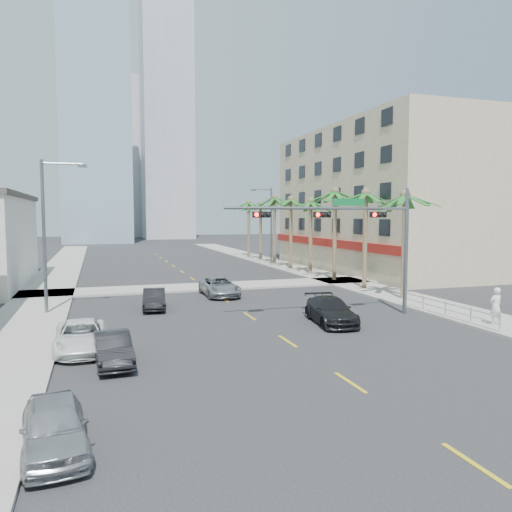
{
  "coord_description": "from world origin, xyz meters",
  "views": [
    {
      "loc": [
        -8.29,
        -17.13,
        5.82
      ],
      "look_at": [
        0.33,
        9.85,
        3.5
      ],
      "focal_mm": 35.0,
      "sensor_mm": 36.0,
      "label": 1
    }
  ],
  "objects_px": {
    "traffic_signal_mast": "(358,229)",
    "pedestrian": "(496,306)",
    "car_lane_left": "(154,299)",
    "car_lane_center": "(220,287)",
    "car_parked_near": "(54,427)",
    "car_lane_right": "(331,311)",
    "car_parked_far": "(81,337)",
    "car_parked_mid": "(113,349)"
  },
  "relations": [
    {
      "from": "traffic_signal_mast",
      "to": "pedestrian",
      "type": "xyz_separation_m",
      "value": [
        5.55,
        -4.55,
        -3.94
      ]
    },
    {
      "from": "traffic_signal_mast",
      "to": "car_lane_left",
      "type": "height_order",
      "value": "traffic_signal_mast"
    },
    {
      "from": "car_lane_center",
      "to": "car_parked_near",
      "type": "bearing_deg",
      "value": -113.26
    },
    {
      "from": "traffic_signal_mast",
      "to": "car_lane_right",
      "type": "distance_m",
      "value": 4.99
    },
    {
      "from": "traffic_signal_mast",
      "to": "pedestrian",
      "type": "bearing_deg",
      "value": -39.34
    },
    {
      "from": "car_lane_center",
      "to": "car_lane_right",
      "type": "bearing_deg",
      "value": -71.56
    },
    {
      "from": "car_parked_far",
      "to": "car_lane_right",
      "type": "relative_size",
      "value": 0.97
    },
    {
      "from": "traffic_signal_mast",
      "to": "car_parked_far",
      "type": "distance_m",
      "value": 15.73
    },
    {
      "from": "car_lane_right",
      "to": "car_parked_mid",
      "type": "bearing_deg",
      "value": -152.17
    },
    {
      "from": "car_parked_far",
      "to": "car_lane_center",
      "type": "xyz_separation_m",
      "value": [
        9.1,
        12.51,
        0.04
      ]
    },
    {
      "from": "car_lane_center",
      "to": "pedestrian",
      "type": "bearing_deg",
      "value": -51.51
    },
    {
      "from": "car_parked_far",
      "to": "pedestrian",
      "type": "relative_size",
      "value": 2.39
    },
    {
      "from": "car_parked_near",
      "to": "car_lane_left",
      "type": "height_order",
      "value": "car_parked_near"
    },
    {
      "from": "car_parked_near",
      "to": "car_lane_center",
      "type": "height_order",
      "value": "car_lane_center"
    },
    {
      "from": "car_parked_near",
      "to": "car_lane_center",
      "type": "distance_m",
      "value": 23.91
    },
    {
      "from": "car_parked_far",
      "to": "car_lane_left",
      "type": "relative_size",
      "value": 1.21
    },
    {
      "from": "traffic_signal_mast",
      "to": "pedestrian",
      "type": "distance_m",
      "value": 8.19
    },
    {
      "from": "car_parked_mid",
      "to": "car_lane_right",
      "type": "height_order",
      "value": "car_lane_right"
    },
    {
      "from": "traffic_signal_mast",
      "to": "car_lane_center",
      "type": "relative_size",
      "value": 2.25
    },
    {
      "from": "traffic_signal_mast",
      "to": "car_lane_center",
      "type": "height_order",
      "value": "traffic_signal_mast"
    },
    {
      "from": "traffic_signal_mast",
      "to": "car_parked_near",
      "type": "relative_size",
      "value": 2.92
    },
    {
      "from": "car_parked_near",
      "to": "car_lane_left",
      "type": "distance_m",
      "value": 18.79
    },
    {
      "from": "car_lane_right",
      "to": "pedestrian",
      "type": "xyz_separation_m",
      "value": [
        7.72,
        -3.49,
        0.43
      ]
    },
    {
      "from": "car_parked_near",
      "to": "pedestrian",
      "type": "distance_m",
      "value": 22.14
    },
    {
      "from": "car_parked_mid",
      "to": "pedestrian",
      "type": "relative_size",
      "value": 1.96
    },
    {
      "from": "car_parked_near",
      "to": "car_parked_far",
      "type": "bearing_deg",
      "value": 81.62
    },
    {
      "from": "car_parked_far",
      "to": "car_lane_left",
      "type": "xyz_separation_m",
      "value": [
        4.05,
        8.81,
        -0.01
      ]
    },
    {
      "from": "traffic_signal_mast",
      "to": "car_parked_mid",
      "type": "bearing_deg",
      "value": -158.88
    },
    {
      "from": "pedestrian",
      "to": "car_lane_center",
      "type": "bearing_deg",
      "value": -52.01
    },
    {
      "from": "traffic_signal_mast",
      "to": "car_parked_far",
      "type": "relative_size",
      "value": 2.39
    },
    {
      "from": "car_lane_center",
      "to": "traffic_signal_mast",
      "type": "bearing_deg",
      "value": -59.27
    },
    {
      "from": "car_parked_far",
      "to": "pedestrian",
      "type": "xyz_separation_m",
      "value": [
        20.38,
        -1.7,
        0.48
      ]
    },
    {
      "from": "pedestrian",
      "to": "car_lane_left",
      "type": "bearing_deg",
      "value": -33.22
    },
    {
      "from": "pedestrian",
      "to": "car_parked_near",
      "type": "bearing_deg",
      "value": 20.03
    },
    {
      "from": "car_lane_center",
      "to": "pedestrian",
      "type": "height_order",
      "value": "pedestrian"
    },
    {
      "from": "car_parked_far",
      "to": "car_lane_left",
      "type": "height_order",
      "value": "car_parked_far"
    },
    {
      "from": "car_lane_left",
      "to": "car_lane_center",
      "type": "distance_m",
      "value": 6.26
    },
    {
      "from": "traffic_signal_mast",
      "to": "car_parked_mid",
      "type": "xyz_separation_m",
      "value": [
        -13.58,
        -5.25,
        -4.43
      ]
    },
    {
      "from": "car_lane_center",
      "to": "car_lane_right",
      "type": "xyz_separation_m",
      "value": [
        3.57,
        -10.72,
        0.01
      ]
    },
    {
      "from": "traffic_signal_mast",
      "to": "car_parked_mid",
      "type": "distance_m",
      "value": 15.22
    },
    {
      "from": "car_parked_mid",
      "to": "car_lane_center",
      "type": "xyz_separation_m",
      "value": [
        7.85,
        14.9,
        0.06
      ]
    },
    {
      "from": "car_lane_left",
      "to": "car_lane_right",
      "type": "xyz_separation_m",
      "value": [
        8.62,
        -7.02,
        0.06
      ]
    }
  ]
}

